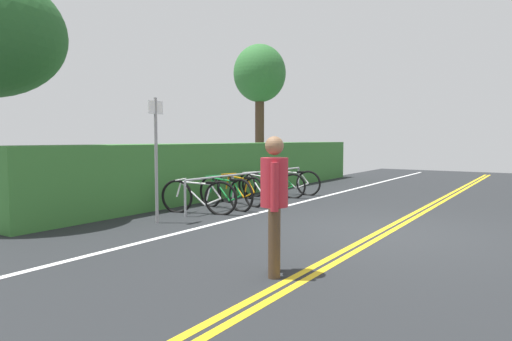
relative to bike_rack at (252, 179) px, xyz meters
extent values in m
cube|color=#232628|center=(-1.73, -3.87, -0.61)|extent=(32.98, 10.61, 0.05)
cube|color=gold|center=(-1.73, -3.95, -0.58)|extent=(29.68, 0.10, 0.00)
cube|color=gold|center=(-1.73, -3.79, -0.58)|extent=(29.68, 0.10, 0.00)
cube|color=white|center=(-1.73, -0.99, -0.58)|extent=(29.68, 0.12, 0.00)
cylinder|color=#9EA0A5|center=(-2.47, 0.00, -0.21)|extent=(0.05, 0.05, 0.75)
cylinder|color=#9EA0A5|center=(-0.82, 0.00, -0.21)|extent=(0.05, 0.05, 0.75)
cylinder|color=#9EA0A5|center=(0.82, 0.00, -0.21)|extent=(0.05, 0.05, 0.75)
cylinder|color=#9EA0A5|center=(2.47, 0.00, -0.21)|extent=(0.05, 0.05, 0.75)
cylinder|color=#9EA0A5|center=(0.00, 0.00, 0.16)|extent=(4.93, 0.04, 0.04)
torus|color=black|center=(-2.15, 0.52, -0.24)|extent=(0.25, 0.73, 0.74)
torus|color=black|center=(-1.88, -0.46, -0.24)|extent=(0.25, 0.73, 0.74)
cylinder|color=white|center=(-2.05, 0.15, -0.15)|extent=(0.19, 0.57, 0.51)
cylinder|color=white|center=(-2.03, 0.09, 0.07)|extent=(0.22, 0.68, 0.07)
cylinder|color=white|center=(-1.96, -0.18, -0.17)|extent=(0.08, 0.17, 0.46)
cylinder|color=white|center=(-1.93, -0.29, -0.32)|extent=(0.13, 0.37, 0.19)
cylinder|color=white|center=(-1.91, -0.35, -0.09)|extent=(0.10, 0.25, 0.31)
cylinder|color=white|center=(-2.14, 0.47, -0.07)|extent=(0.07, 0.14, 0.34)
cube|color=black|center=(-1.94, -0.24, 0.08)|extent=(0.13, 0.21, 0.05)
cylinder|color=white|center=(-2.12, 0.42, 0.14)|extent=(0.45, 0.15, 0.03)
torus|color=black|center=(-1.09, 0.45, -0.23)|extent=(0.19, 0.75, 0.75)
torus|color=black|center=(-1.28, -0.56, -0.23)|extent=(0.19, 0.75, 0.75)
cylinder|color=#198C38|center=(-1.16, 0.07, -0.15)|extent=(0.14, 0.59, 0.51)
cylinder|color=#198C38|center=(-1.17, 0.01, 0.08)|extent=(0.16, 0.70, 0.07)
cylinder|color=#198C38|center=(-1.22, -0.27, -0.16)|extent=(0.07, 0.17, 0.46)
cylinder|color=#198C38|center=(-1.24, -0.38, -0.31)|extent=(0.10, 0.37, 0.19)
cylinder|color=#198C38|center=(-1.26, -0.45, -0.09)|extent=(0.08, 0.26, 0.32)
cylinder|color=#198C38|center=(-1.10, 0.40, -0.07)|extent=(0.06, 0.14, 0.34)
cube|color=black|center=(-1.24, -0.33, 0.09)|extent=(0.12, 0.21, 0.05)
cylinder|color=#198C38|center=(-1.11, 0.35, 0.15)|extent=(0.46, 0.11, 0.03)
torus|color=black|center=(-0.30, 0.58, -0.24)|extent=(0.25, 0.73, 0.74)
torus|color=black|center=(-0.58, -0.44, -0.24)|extent=(0.25, 0.73, 0.74)
cylinder|color=orange|center=(-0.40, 0.20, -0.15)|extent=(0.20, 0.59, 0.51)
cylinder|color=orange|center=(-0.42, 0.13, 0.07)|extent=(0.23, 0.71, 0.07)
cylinder|color=orange|center=(-0.50, -0.15, -0.17)|extent=(0.08, 0.18, 0.46)
cylinder|color=orange|center=(-0.53, -0.26, -0.32)|extent=(0.14, 0.38, 0.19)
cylinder|color=orange|center=(-0.55, -0.33, -0.09)|extent=(0.10, 0.26, 0.31)
cylinder|color=orange|center=(-0.31, 0.53, -0.07)|extent=(0.07, 0.14, 0.34)
cube|color=black|center=(-0.52, -0.22, 0.08)|extent=(0.13, 0.21, 0.05)
cylinder|color=orange|center=(-0.33, 0.48, 0.14)|extent=(0.45, 0.15, 0.03)
torus|color=black|center=(0.60, 0.57, -0.25)|extent=(0.26, 0.71, 0.73)
torus|color=black|center=(0.33, -0.35, -0.25)|extent=(0.26, 0.71, 0.73)
cylinder|color=white|center=(0.50, 0.22, -0.16)|extent=(0.19, 0.54, 0.50)
cylinder|color=white|center=(0.48, 0.16, 0.06)|extent=(0.22, 0.64, 0.07)
cylinder|color=white|center=(0.41, -0.09, -0.18)|extent=(0.08, 0.16, 0.45)
cylinder|color=white|center=(0.37, -0.19, -0.32)|extent=(0.14, 0.35, 0.18)
cylinder|color=white|center=(0.36, -0.25, -0.10)|extent=(0.10, 0.24, 0.31)
cylinder|color=white|center=(0.59, 0.52, -0.09)|extent=(0.07, 0.14, 0.33)
cube|color=black|center=(0.39, -0.15, 0.07)|extent=(0.13, 0.21, 0.05)
cylinder|color=white|center=(0.58, 0.47, 0.12)|extent=(0.45, 0.16, 0.03)
torus|color=black|center=(1.00, 0.61, -0.26)|extent=(0.24, 0.69, 0.70)
torus|color=black|center=(1.30, -0.45, -0.26)|extent=(0.24, 0.69, 0.70)
cylinder|color=#198C38|center=(1.11, 0.21, -0.18)|extent=(0.21, 0.61, 0.48)
cylinder|color=#198C38|center=(1.13, 0.14, 0.03)|extent=(0.24, 0.73, 0.07)
cylinder|color=#198C38|center=(1.22, -0.15, -0.20)|extent=(0.08, 0.18, 0.43)
cylinder|color=#198C38|center=(1.25, -0.27, -0.33)|extent=(0.14, 0.39, 0.18)
cylinder|color=#198C38|center=(1.27, -0.33, -0.12)|extent=(0.11, 0.27, 0.30)
cylinder|color=#198C38|center=(1.02, 0.55, -0.11)|extent=(0.07, 0.15, 0.32)
cube|color=black|center=(1.23, -0.22, 0.04)|extent=(0.13, 0.21, 0.05)
cylinder|color=#198C38|center=(1.03, 0.50, 0.09)|extent=(0.45, 0.15, 0.03)
torus|color=black|center=(1.95, 0.53, -0.25)|extent=(0.15, 0.73, 0.73)
torus|color=black|center=(2.09, -0.51, -0.25)|extent=(0.15, 0.73, 0.73)
cylinder|color=white|center=(2.00, 0.14, -0.16)|extent=(0.12, 0.60, 0.50)
cylinder|color=white|center=(2.01, 0.08, 0.06)|extent=(0.13, 0.72, 0.07)
cylinder|color=white|center=(2.05, -0.21, -0.18)|extent=(0.06, 0.17, 0.45)
cylinder|color=white|center=(2.07, -0.33, -0.32)|extent=(0.09, 0.38, 0.18)
cylinder|color=white|center=(2.08, -0.40, -0.10)|extent=(0.07, 0.26, 0.31)
cylinder|color=white|center=(1.96, 0.48, -0.09)|extent=(0.05, 0.14, 0.33)
cube|color=black|center=(2.06, -0.28, 0.07)|extent=(0.11, 0.21, 0.05)
cylinder|color=white|center=(1.96, 0.43, 0.12)|extent=(0.46, 0.09, 0.03)
cylinder|color=#4C3826|center=(-4.75, -3.48, -0.18)|extent=(0.14, 0.14, 0.80)
cylinder|color=#4C3826|center=(-4.98, -3.62, -0.18)|extent=(0.14, 0.14, 0.80)
cylinder|color=#B22633|center=(-4.86, -3.55, 0.50)|extent=(0.32, 0.32, 0.57)
sphere|color=#8C6647|center=(-4.86, -3.55, 0.93)|extent=(0.22, 0.22, 0.22)
cylinder|color=#B22633|center=(-4.69, -3.44, 0.47)|extent=(0.09, 0.09, 0.55)
cylinder|color=#B22633|center=(-5.03, -3.65, 0.47)|extent=(0.09, 0.09, 0.55)
cylinder|color=gray|center=(-3.27, -0.01, 0.59)|extent=(0.06, 0.06, 2.35)
cube|color=white|center=(-3.27, -0.01, 1.59)|extent=(0.36, 0.03, 0.24)
cube|color=#387533|center=(1.50, 1.68, 0.15)|extent=(13.93, 1.23, 1.47)
cylinder|color=#473323|center=(5.76, 3.48, 0.99)|extent=(0.36, 0.36, 3.15)
ellipsoid|color=#2D6B30|center=(5.76, 3.48, 3.58)|extent=(2.05, 2.05, 2.24)
camera|label=1|loc=(-9.34, -6.22, 1.00)|focal=31.79mm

